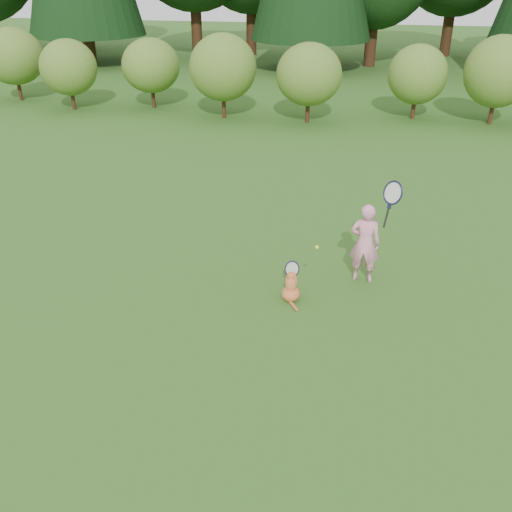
# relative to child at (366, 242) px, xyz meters

# --- Properties ---
(ground) EXTENTS (100.00, 100.00, 0.00)m
(ground) POSITION_rel_child_xyz_m (-1.87, -1.62, -0.72)
(ground) COLOR #2E5417
(ground) RESTS_ON ground
(shrub_row) EXTENTS (28.00, 3.00, 2.80)m
(shrub_row) POSITION_rel_child_xyz_m (-1.87, 11.38, 0.68)
(shrub_row) COLOR #416C21
(shrub_row) RESTS_ON ground
(child) EXTENTS (0.81, 0.56, 2.05)m
(child) POSITION_rel_child_xyz_m (0.00, 0.00, 0.00)
(child) COLOR pink
(child) RESTS_ON ground
(cat) EXTENTS (0.37, 0.67, 0.68)m
(cat) POSITION_rel_child_xyz_m (-1.10, -0.84, -0.46)
(cat) COLOR #BC5424
(cat) RESTS_ON ground
(tennis_ball) EXTENTS (0.06, 0.06, 0.06)m
(tennis_ball) POSITION_rel_child_xyz_m (-0.70, -1.23, 0.42)
(tennis_ball) COLOR yellow
(tennis_ball) RESTS_ON ground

